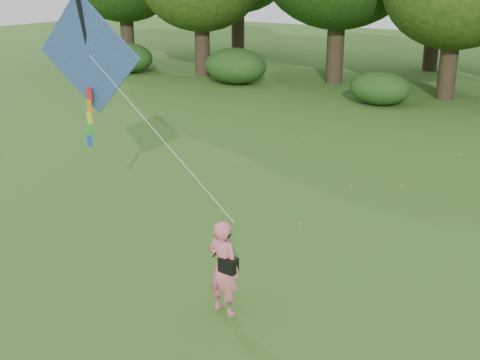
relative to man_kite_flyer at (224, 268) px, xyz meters
The scene contains 6 objects.
ground 0.91m from the man_kite_flyer, 84.91° to the left, with size 100.00×100.00×0.00m, color #265114.
man_kite_flyer is the anchor object (origin of this frame).
crossbody_bag 0.16m from the man_kite_flyer, 14.61° to the right, with size 0.43×0.20×0.69m.
flying_kite 5.33m from the man_kite_flyer, 163.45° to the left, with size 5.72×1.64×3.46m.
shrub_band 17.94m from the man_kite_flyer, 92.21° to the left, with size 39.15×3.22×1.88m.
fallen_leaves 7.36m from the man_kite_flyer, 81.73° to the left, with size 10.59×10.04×0.01m.
Camera 1 is at (5.20, -7.69, 5.61)m, focal length 45.00 mm.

